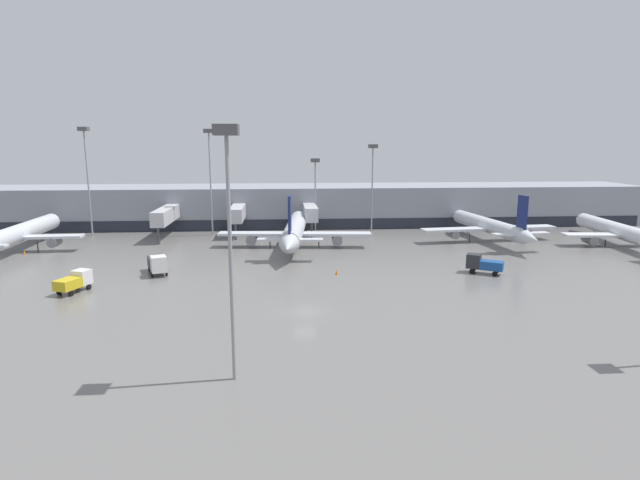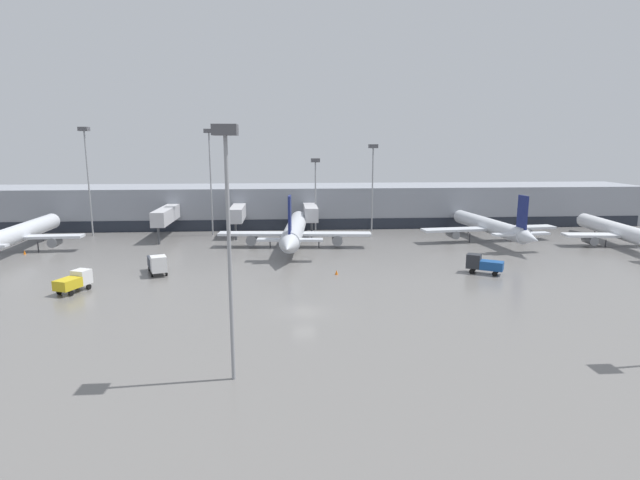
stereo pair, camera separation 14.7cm
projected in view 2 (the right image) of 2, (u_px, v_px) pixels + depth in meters
name	position (u px, v px, depth m)	size (l,w,h in m)	color
ground_plane	(304.00, 312.00, 55.80)	(320.00, 320.00, 0.00)	slate
terminal_building	(293.00, 205.00, 115.49)	(160.00, 30.58, 9.00)	gray
parked_jet_0	(295.00, 231.00, 90.04)	(27.75, 34.28, 10.52)	silver
parked_jet_1	(18.00, 234.00, 86.09)	(21.60, 36.02, 9.15)	silver
parked_jet_2	(490.00, 226.00, 95.49)	(26.92, 31.68, 9.91)	silver
parked_jet_3	(624.00, 233.00, 90.87)	(21.50, 35.98, 9.60)	silver
service_truck_0	(74.00, 281.00, 63.09)	(3.61, 5.10, 2.56)	gold
service_truck_1	(483.00, 264.00, 71.99)	(5.28, 4.11, 2.75)	#19478C
service_truck_2	(157.00, 263.00, 71.85)	(4.05, 6.30, 2.93)	#2D333D
traffic_cone_1	(25.00, 252.00, 84.76)	(0.44, 0.44, 0.71)	orange
traffic_cone_2	(337.00, 272.00, 71.65)	(0.44, 0.44, 0.66)	orange
apron_light_mast_1	(315.00, 173.00, 103.68)	(1.80, 1.80, 15.55)	gray
apron_light_mast_2	(227.00, 184.00, 36.92)	(1.80, 1.80, 19.88)	gray
apron_light_mast_4	(86.00, 153.00, 99.12)	(1.80, 1.80, 21.77)	gray
apron_light_mast_5	(373.00, 163.00, 104.55)	(1.80, 1.80, 18.40)	gray
apron_light_mast_6	(210.00, 154.00, 99.65)	(1.80, 1.80, 21.40)	gray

